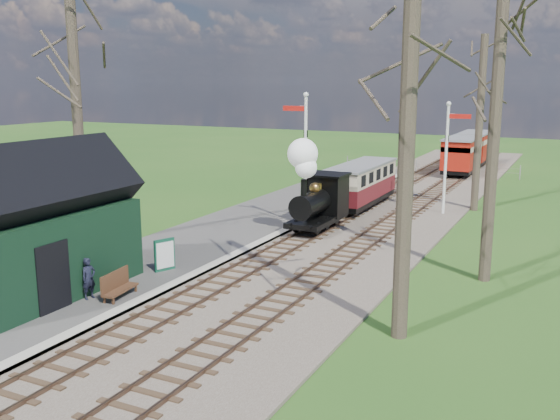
{
  "coord_description": "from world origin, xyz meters",
  "views": [
    {
      "loc": [
        10.55,
        -9.41,
        6.7
      ],
      "look_at": [
        -0.31,
        12.62,
        1.6
      ],
      "focal_mm": 40.0,
      "sensor_mm": 36.0,
      "label": 1
    }
  ],
  "objects_px": {
    "semaphore_far": "(448,150)",
    "red_carriage_b": "(475,148)",
    "semaphore_near": "(304,151)",
    "sign_board": "(165,255)",
    "bench": "(117,285)",
    "station_shed": "(39,228)",
    "locomotive": "(316,191)",
    "red_carriage_a": "(462,155)",
    "person": "(89,278)",
    "coach": "(361,183)"
  },
  "relations": [
    {
      "from": "coach",
      "to": "sign_board",
      "type": "bearing_deg",
      "value": -99.19
    },
    {
      "from": "station_shed",
      "to": "red_carriage_a",
      "type": "relative_size",
      "value": 1.21
    },
    {
      "from": "semaphore_near",
      "to": "bench",
      "type": "distance_m",
      "value": 11.77
    },
    {
      "from": "locomotive",
      "to": "red_carriage_a",
      "type": "xyz_separation_m",
      "value": [
        2.61,
        20.41,
        -0.41
      ]
    },
    {
      "from": "semaphore_far",
      "to": "red_carriage_b",
      "type": "relative_size",
      "value": 1.1
    },
    {
      "from": "semaphore_far",
      "to": "red_carriage_a",
      "type": "xyz_separation_m",
      "value": [
        -1.77,
        14.09,
        -1.83
      ]
    },
    {
      "from": "semaphore_near",
      "to": "coach",
      "type": "bearing_deg",
      "value": 82.37
    },
    {
      "from": "semaphore_near",
      "to": "red_carriage_a",
      "type": "bearing_deg",
      "value": 80.48
    },
    {
      "from": "bench",
      "to": "person",
      "type": "distance_m",
      "value": 0.86
    },
    {
      "from": "red_carriage_b",
      "to": "station_shed",
      "type": "bearing_deg",
      "value": -100.4
    },
    {
      "from": "semaphore_far",
      "to": "red_carriage_b",
      "type": "xyz_separation_m",
      "value": [
        -1.77,
        19.59,
        -1.83
      ]
    },
    {
      "from": "bench",
      "to": "red_carriage_b",
      "type": "bearing_deg",
      "value": 82.97
    },
    {
      "from": "semaphore_far",
      "to": "red_carriage_b",
      "type": "bearing_deg",
      "value": 95.17
    },
    {
      "from": "station_shed",
      "to": "person",
      "type": "bearing_deg",
      "value": 6.85
    },
    {
      "from": "semaphore_near",
      "to": "person",
      "type": "xyz_separation_m",
      "value": [
        -1.84,
        -11.8,
        -2.78
      ]
    },
    {
      "from": "station_shed",
      "to": "locomotive",
      "type": "height_order",
      "value": "station_shed"
    },
    {
      "from": "semaphore_far",
      "to": "bench",
      "type": "distance_m",
      "value": 18.63
    },
    {
      "from": "red_carriage_a",
      "to": "semaphore_near",
      "type": "bearing_deg",
      "value": -99.52
    },
    {
      "from": "red_carriage_a",
      "to": "bench",
      "type": "distance_m",
      "value": 31.74
    },
    {
      "from": "semaphore_far",
      "to": "locomotive",
      "type": "bearing_deg",
      "value": -124.76
    },
    {
      "from": "station_shed",
      "to": "sign_board",
      "type": "height_order",
      "value": "station_shed"
    },
    {
      "from": "station_shed",
      "to": "semaphore_far",
      "type": "relative_size",
      "value": 1.1
    },
    {
      "from": "coach",
      "to": "person",
      "type": "height_order",
      "value": "coach"
    },
    {
      "from": "sign_board",
      "to": "red_carriage_b",
      "type": "bearing_deg",
      "value": 81.82
    },
    {
      "from": "semaphore_near",
      "to": "semaphore_far",
      "type": "height_order",
      "value": "semaphore_near"
    },
    {
      "from": "red_carriage_a",
      "to": "sign_board",
      "type": "relative_size",
      "value": 4.59
    },
    {
      "from": "semaphore_far",
      "to": "person",
      "type": "bearing_deg",
      "value": -111.43
    },
    {
      "from": "coach",
      "to": "station_shed",
      "type": "bearing_deg",
      "value": -103.62
    },
    {
      "from": "semaphore_near",
      "to": "bench",
      "type": "relative_size",
      "value": 4.27
    },
    {
      "from": "sign_board",
      "to": "semaphore_far",
      "type": "bearing_deg",
      "value": 65.21
    },
    {
      "from": "semaphore_near",
      "to": "red_carriage_a",
      "type": "distance_m",
      "value": 20.48
    },
    {
      "from": "locomotive",
      "to": "red_carriage_a",
      "type": "height_order",
      "value": "locomotive"
    },
    {
      "from": "semaphore_near",
      "to": "locomotive",
      "type": "xyz_separation_m",
      "value": [
        0.76,
        -0.32,
        -1.69
      ]
    },
    {
      "from": "sign_board",
      "to": "bench",
      "type": "relative_size",
      "value": 0.78
    },
    {
      "from": "semaphore_near",
      "to": "red_carriage_a",
      "type": "height_order",
      "value": "semaphore_near"
    },
    {
      "from": "station_shed",
      "to": "red_carriage_b",
      "type": "bearing_deg",
      "value": 79.6
    },
    {
      "from": "coach",
      "to": "sign_board",
      "type": "height_order",
      "value": "coach"
    },
    {
      "from": "red_carriage_b",
      "to": "bench",
      "type": "relative_size",
      "value": 3.57
    },
    {
      "from": "red_carriage_a",
      "to": "sign_board",
      "type": "bearing_deg",
      "value": -99.73
    },
    {
      "from": "station_shed",
      "to": "red_carriage_a",
      "type": "bearing_deg",
      "value": 77.87
    },
    {
      "from": "station_shed",
      "to": "semaphore_far",
      "type": "xyz_separation_m",
      "value": [
        8.67,
        18.0,
        1.08
      ]
    },
    {
      "from": "station_shed",
      "to": "red_carriage_b",
      "type": "height_order",
      "value": "station_shed"
    },
    {
      "from": "red_carriage_a",
      "to": "red_carriage_b",
      "type": "bearing_deg",
      "value": 90.0
    },
    {
      "from": "locomotive",
      "to": "sign_board",
      "type": "relative_size",
      "value": 3.67
    },
    {
      "from": "semaphore_far",
      "to": "red_carriage_b",
      "type": "height_order",
      "value": "semaphore_far"
    },
    {
      "from": "station_shed",
      "to": "semaphore_far",
      "type": "distance_m",
      "value": 20.01
    },
    {
      "from": "red_carriage_a",
      "to": "station_shed",
      "type": "bearing_deg",
      "value": -102.13
    },
    {
      "from": "station_shed",
      "to": "person",
      "type": "height_order",
      "value": "station_shed"
    },
    {
      "from": "station_shed",
      "to": "locomotive",
      "type": "distance_m",
      "value": 12.45
    },
    {
      "from": "person",
      "to": "station_shed",
      "type": "bearing_deg",
      "value": 107.14
    }
  ]
}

